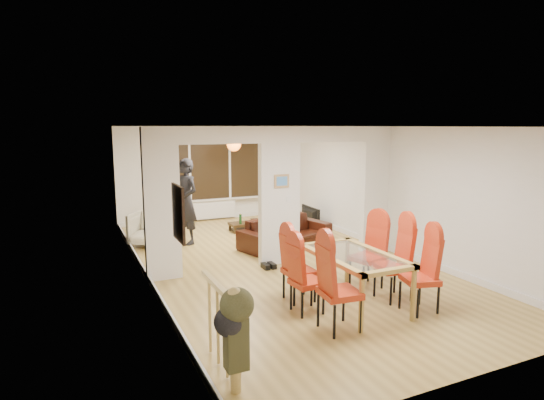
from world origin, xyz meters
TOP-DOWN VIEW (x-y plane):
  - floor at (0.00, 0.00)m, footprint 5.00×9.00m
  - room_walls at (0.00, 0.00)m, footprint 5.00×9.00m
  - divider_wall at (0.00, 0.00)m, footprint 5.00×0.18m
  - bay_window_blinds at (0.00, 4.44)m, footprint 3.00×0.08m
  - radiator at (0.00, 4.40)m, footprint 1.40×0.08m
  - pendant_light at (0.30, 3.30)m, footprint 0.36×0.36m
  - stair_newel at (-2.25, -3.20)m, footprint 0.40×1.20m
  - wall_poster at (-2.47, -2.40)m, footprint 0.04×0.52m
  - pillar_photo at (0.00, -0.10)m, footprint 0.30×0.03m
  - dining_table at (0.08, -2.34)m, footprint 0.94×1.68m
  - dining_chair_la at (-0.55, -2.95)m, footprint 0.52×0.52m
  - dining_chair_lb at (-0.65, -2.28)m, footprint 0.44×0.44m
  - dining_chair_lc at (-0.54, -1.84)m, footprint 0.44×0.44m
  - dining_chair_ra at (0.81, -2.92)m, footprint 0.55×0.55m
  - dining_chair_rb at (0.78, -2.39)m, footprint 0.55×0.55m
  - dining_chair_rc at (0.73, -1.77)m, footprint 0.55×0.55m
  - sofa at (0.68, 1.08)m, footprint 2.28×1.40m
  - armchair at (-2.00, 2.36)m, footprint 1.12×1.12m
  - person at (-1.26, 2.19)m, footprint 0.82×0.70m
  - television at (2.00, 2.49)m, footprint 0.93×0.15m
  - coffee_table at (0.46, 2.77)m, footprint 1.02×0.73m
  - bottle at (0.21, 2.67)m, footprint 0.06×0.06m
  - bowl at (0.68, 2.89)m, footprint 0.21×0.21m
  - shoes at (-0.33, -0.23)m, footprint 0.23×0.25m

SIDE VIEW (x-z plane):
  - floor at x=0.00m, z-range -0.01..0.01m
  - shoes at x=-0.33m, z-range 0.00..0.09m
  - coffee_table at x=0.46m, z-range 0.00..0.21m
  - bowl at x=0.68m, z-range 0.21..0.26m
  - television at x=2.00m, z-range 0.00..0.54m
  - radiator at x=0.00m, z-range 0.05..0.55m
  - sofa at x=0.68m, z-range 0.00..0.62m
  - bottle at x=0.21m, z-range 0.21..0.47m
  - armchair at x=-2.00m, z-range 0.00..0.75m
  - dining_table at x=0.08m, z-range 0.00..0.79m
  - dining_chair_lb at x=-0.65m, z-range 0.00..1.04m
  - dining_chair_lc at x=-0.54m, z-range 0.00..1.07m
  - stair_newel at x=-2.25m, z-range 0.00..1.10m
  - dining_chair_ra at x=0.81m, z-range 0.00..1.12m
  - dining_chair_rc at x=0.73m, z-range 0.00..1.12m
  - dining_chair_rb at x=0.78m, z-range 0.00..1.17m
  - dining_chair_la at x=-0.55m, z-range 0.00..1.19m
  - person at x=-1.26m, z-range 0.00..1.91m
  - room_walls at x=0.00m, z-range 0.00..2.60m
  - divider_wall at x=0.00m, z-range 0.00..2.60m
  - bay_window_blinds at x=0.00m, z-range 0.60..2.40m
  - wall_poster at x=-2.47m, z-range 1.27..1.94m
  - pillar_photo at x=0.00m, z-range 1.48..1.73m
  - pendant_light at x=0.30m, z-range 1.97..2.33m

